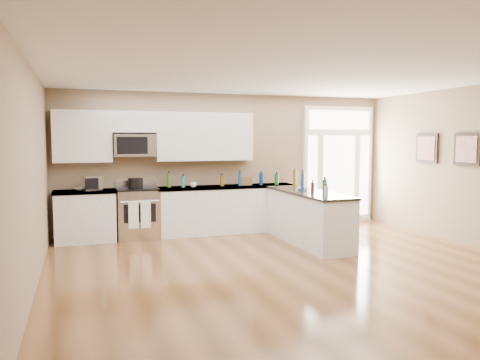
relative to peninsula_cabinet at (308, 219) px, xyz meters
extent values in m
plane|color=brown|center=(-0.93, -2.24, -0.43)|extent=(8.00, 8.00, 0.00)
plane|color=#8C7558|center=(-0.93, 1.76, 0.97)|extent=(7.00, 0.00, 7.00)
plane|color=#8C7558|center=(-4.42, -2.24, 0.97)|extent=(0.00, 8.00, 8.00)
plane|color=white|center=(-0.93, -2.24, 2.37)|extent=(8.00, 8.00, 0.00)
cube|color=silver|center=(-3.80, 1.45, 0.02)|extent=(1.06, 0.62, 0.90)
cube|color=black|center=(-3.80, 1.45, -0.38)|extent=(1.02, 0.52, 0.10)
cube|color=black|center=(-3.80, 1.45, 0.49)|extent=(1.10, 0.66, 0.04)
cube|color=silver|center=(-1.08, 1.45, 0.02)|extent=(2.81, 0.62, 0.90)
cube|color=black|center=(-1.08, 1.45, -0.38)|extent=(2.77, 0.52, 0.10)
cube|color=black|center=(-1.08, 1.45, 0.49)|extent=(2.85, 0.66, 0.04)
cube|color=silver|center=(0.00, 0.00, 0.02)|extent=(0.65, 2.28, 0.90)
cube|color=black|center=(0.00, 0.00, -0.38)|extent=(0.61, 2.18, 0.10)
cube|color=black|center=(0.00, 0.00, 0.49)|extent=(0.69, 2.32, 0.04)
cube|color=silver|center=(-3.81, 1.59, 1.49)|extent=(1.04, 0.33, 0.95)
cube|color=silver|center=(-1.50, 1.59, 1.49)|extent=(1.94, 0.33, 0.95)
cube|color=silver|center=(-2.88, 1.59, 1.77)|extent=(0.82, 0.33, 0.40)
cube|color=silver|center=(-2.88, 1.56, 1.33)|extent=(0.78, 0.40, 0.42)
cube|color=black|center=(-2.94, 1.35, 1.33)|extent=(0.56, 0.01, 0.32)
cube|color=white|center=(1.62, 1.72, 0.87)|extent=(1.70, 0.08, 2.60)
cube|color=white|center=(1.62, 1.67, 0.62)|extent=(0.78, 0.02, 1.80)
cube|color=white|center=(0.96, 1.67, 0.62)|extent=(0.22, 0.02, 1.80)
cube|color=white|center=(2.28, 1.67, 0.62)|extent=(0.22, 0.02, 1.80)
cube|color=white|center=(1.62, 1.67, 1.87)|extent=(1.50, 0.02, 0.40)
cube|color=black|center=(2.54, -0.04, 1.27)|extent=(0.04, 0.58, 0.58)
cube|color=#9A3D46|center=(2.52, -0.04, 1.27)|extent=(0.01, 0.46, 0.46)
cube|color=black|center=(2.54, -1.04, 1.27)|extent=(0.04, 0.58, 0.58)
cube|color=#9A3D46|center=(2.52, -1.04, 1.27)|extent=(0.01, 0.46, 0.46)
cube|color=silver|center=(-2.85, 1.45, 0.03)|extent=(0.78, 0.64, 0.92)
cube|color=black|center=(-2.85, 1.45, 0.50)|extent=(0.78, 0.60, 0.03)
cube|color=silver|center=(-2.85, 1.75, 0.58)|extent=(0.78, 0.04, 0.14)
cube|color=black|center=(-2.85, 1.13, 0.09)|extent=(0.58, 0.01, 0.34)
cylinder|color=silver|center=(-2.85, 1.10, 0.31)|extent=(0.70, 0.02, 0.02)
cube|color=white|center=(-2.97, 1.09, 0.07)|extent=(0.18, 0.02, 0.50)
cube|color=white|center=(-2.75, 1.09, 0.07)|extent=(0.18, 0.02, 0.50)
cylinder|color=black|center=(-2.89, 1.34, 0.62)|extent=(0.33, 0.33, 0.22)
cube|color=silver|center=(-3.67, 1.42, 0.64)|extent=(0.39, 0.35, 0.27)
cube|color=brown|center=(-0.66, 1.48, 0.59)|extent=(0.22, 0.16, 0.18)
imported|color=white|center=(-3.89, 1.57, 0.53)|extent=(0.17, 0.17, 0.04)
imported|color=white|center=(-0.02, 0.20, 0.54)|extent=(0.22, 0.22, 0.06)
imported|color=white|center=(-1.78, 1.39, 0.55)|extent=(0.13, 0.13, 0.10)
cylinder|color=#19591E|center=(-0.03, 1.37, 0.62)|extent=(0.09, 0.09, 0.22)
cylinder|color=navy|center=(-0.83, 1.37, 0.64)|extent=(0.07, 0.07, 0.27)
cylinder|color=brown|center=(0.09, 0.76, 0.66)|extent=(0.07, 0.07, 0.32)
cylinder|color=olive|center=(0.11, 0.46, 0.66)|extent=(0.07, 0.07, 0.32)
cylinder|color=#26727F|center=(-1.98, 1.42, 0.62)|extent=(0.07, 0.07, 0.22)
cylinder|color=#591919|center=(-0.02, -0.19, 0.60)|extent=(0.06, 0.06, 0.18)
cylinder|color=#B2B2B7|center=(-0.11, -0.84, 0.60)|extent=(0.07, 0.07, 0.19)
cylinder|color=navy|center=(-0.38, 1.36, 0.63)|extent=(0.08, 0.08, 0.25)
cylinder|color=#3F7226|center=(-2.23, 1.55, 0.64)|extent=(0.08, 0.08, 0.28)
cylinder|color=#19591E|center=(0.03, -0.54, 0.64)|extent=(0.08, 0.08, 0.26)
cylinder|color=navy|center=(-0.06, 0.11, 0.66)|extent=(0.07, 0.07, 0.30)
cylinder|color=brown|center=(-1.18, 1.45, 0.61)|extent=(0.08, 0.08, 0.21)
camera|label=1|loc=(-3.87, -7.47, 1.43)|focal=35.00mm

